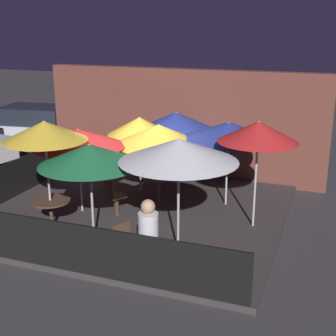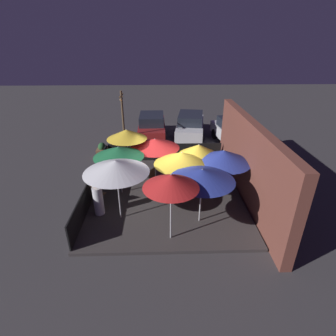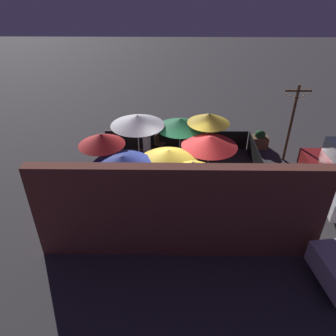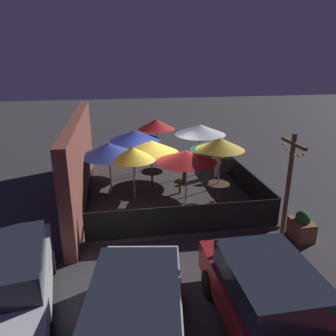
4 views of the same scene
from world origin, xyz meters
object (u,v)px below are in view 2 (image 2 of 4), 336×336
at_px(patio_umbrella_0, 127,134).
at_px(patio_chair_1, 154,178).
at_px(patio_umbrella_1, 182,158).
at_px(patio_umbrella_4, 171,181).
at_px(patio_umbrella_6, 116,167).
at_px(dining_table_0, 129,168).
at_px(patio_chair_0, 98,194).
at_px(parked_car_1, 190,125).
at_px(patio_umbrella_7, 118,152).
at_px(parked_car_0, 152,126).
at_px(patio_umbrella_3, 155,143).
at_px(patio_umbrella_8, 199,150).
at_px(patio_umbrella_2, 223,156).
at_px(parked_car_2, 234,132).
at_px(patio_umbrella_5, 202,175).
at_px(light_post, 123,119).
at_px(patron_0, 98,199).
at_px(planter_box, 102,151).
at_px(dining_table_1, 181,185).

height_order(patio_umbrella_0, patio_chair_1, patio_umbrella_0).
height_order(patio_umbrella_1, patio_chair_1, patio_umbrella_1).
relative_size(patio_umbrella_4, patio_umbrella_6, 1.03).
bearing_deg(dining_table_0, patio_umbrella_1, 54.44).
xyz_separation_m(patio_chair_0, parked_car_1, (-8.29, 4.52, 0.21)).
bearing_deg(patio_umbrella_7, patio_umbrella_4, 34.07).
bearing_deg(patio_chair_1, parked_car_0, 125.06).
bearing_deg(patio_umbrella_6, patio_umbrella_3, 156.64).
distance_m(patio_umbrella_7, patio_umbrella_8, 3.32).
distance_m(patio_umbrella_2, patio_umbrella_4, 3.44).
height_order(patio_umbrella_3, parked_car_2, patio_umbrella_3).
bearing_deg(patio_umbrella_5, light_post, -153.15).
xyz_separation_m(patio_umbrella_0, patio_umbrella_8, (0.80, 3.07, -0.45)).
xyz_separation_m(dining_table_0, patio_chair_1, (0.93, 1.19, -0.04)).
bearing_deg(patio_umbrella_3, patron_0, -38.53).
height_order(patio_umbrella_2, patio_chair_0, patio_umbrella_2).
distance_m(patio_umbrella_2, parked_car_2, 6.64).
relative_size(dining_table_0, planter_box, 0.95).
xyz_separation_m(patio_umbrella_4, patio_umbrella_5, (-0.89, 1.08, -0.27)).
relative_size(patio_umbrella_0, light_post, 0.69).
xyz_separation_m(patio_umbrella_8, dining_table_0, (-0.80, -3.07, -1.23)).
height_order(patio_umbrella_0, dining_table_0, patio_umbrella_0).
xyz_separation_m(patio_umbrella_5, dining_table_0, (-3.23, -2.85, -1.33)).
height_order(patio_chair_1, light_post, light_post).
bearing_deg(patio_umbrella_0, dining_table_1, 54.44).
relative_size(dining_table_1, parked_car_2, 0.20).
bearing_deg(dining_table_0, parked_car_1, 150.42).
xyz_separation_m(patio_umbrella_6, planter_box, (-5.73, -1.77, -1.83)).
bearing_deg(planter_box, patio_chair_0, 9.23).
relative_size(patio_umbrella_1, light_post, 0.61).
xyz_separation_m(parked_car_0, parked_car_2, (1.36, 5.20, 0.00)).
distance_m(patio_umbrella_1, parked_car_0, 7.89).
distance_m(patio_umbrella_4, dining_table_1, 2.98).
height_order(patron_0, parked_car_1, parked_car_1).
distance_m(dining_table_0, parked_car_2, 7.70).
height_order(patio_umbrella_5, patio_umbrella_8, patio_umbrella_5).
bearing_deg(patio_chair_1, patio_umbrella_3, 120.83).
bearing_deg(patio_umbrella_2, patio_umbrella_4, -39.97).
bearing_deg(patio_umbrella_2, dining_table_1, -85.38).
bearing_deg(patio_umbrella_5, planter_box, -142.18).
relative_size(patio_umbrella_6, patio_chair_0, 2.47).
bearing_deg(patio_umbrella_0, parked_car_2, 127.53).
xyz_separation_m(patio_umbrella_0, parked_car_2, (-4.69, 6.10, -1.51)).
bearing_deg(patio_umbrella_5, patron_0, -98.53).
bearing_deg(light_post, patio_umbrella_0, 9.90).
relative_size(patio_chair_1, parked_car_0, 0.23).
height_order(patio_umbrella_1, parked_car_2, patio_umbrella_1).
bearing_deg(patio_umbrella_8, patio_umbrella_1, -43.00).
relative_size(patio_umbrella_0, patio_umbrella_1, 1.12).
distance_m(light_post, parked_car_2, 6.92).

